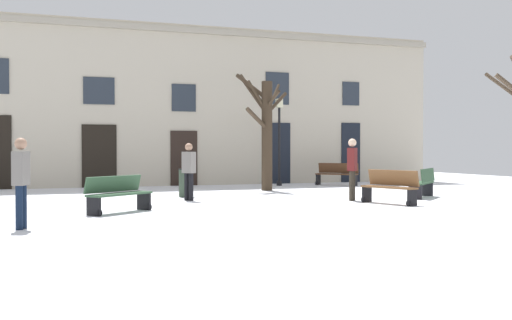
% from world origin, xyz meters
% --- Properties ---
extents(ground_plane, '(36.58, 36.58, 0.00)m').
position_xyz_m(ground_plane, '(0.00, 0.00, 0.00)').
color(ground_plane, white).
extents(building_facade, '(22.86, 0.60, 6.68)m').
position_xyz_m(building_facade, '(-0.02, 10.30, 3.38)').
color(building_facade, '#BCB29E').
rests_on(building_facade, ground).
extents(tree_near_facade, '(1.95, 2.02, 4.33)m').
position_xyz_m(tree_near_facade, '(1.87, 6.16, 2.28)').
color(tree_near_facade, '#382B1E').
rests_on(tree_near_facade, ground).
extents(streetlamp, '(0.30, 0.30, 3.65)m').
position_xyz_m(streetlamp, '(3.42, 8.63, 2.24)').
color(streetlamp, black).
rests_on(streetlamp, ground).
extents(litter_bin, '(0.47, 0.47, 0.90)m').
position_xyz_m(litter_bin, '(-1.62, 4.11, 0.46)').
color(litter_bin, '#2D3D2D').
rests_on(litter_bin, ground).
extents(bench_back_to_back_right, '(1.56, 1.49, 0.92)m').
position_xyz_m(bench_back_to_back_right, '(5.32, 1.31, 0.47)').
color(bench_back_to_back_right, '#2D4C33').
rests_on(bench_back_to_back_right, ground).
extents(bench_by_litter_bin, '(1.56, 1.61, 0.93)m').
position_xyz_m(bench_by_litter_bin, '(5.79, 8.08, 0.48)').
color(bench_by_litter_bin, '#51331E').
rests_on(bench_by_litter_bin, ground).
extents(bench_back_to_back_left, '(1.74, 1.51, 0.89)m').
position_xyz_m(bench_back_to_back_left, '(-4.30, -0.07, 0.46)').
color(bench_back_to_back_left, '#2D4C33').
rests_on(bench_back_to_back_left, ground).
extents(bench_near_center_tree, '(0.98, 1.77, 0.95)m').
position_xyz_m(bench_near_center_tree, '(3.15, -0.26, 0.49)').
color(bench_near_center_tree, brown).
rests_on(bench_near_center_tree, ground).
extents(person_near_bench, '(0.42, 0.43, 1.84)m').
position_xyz_m(person_near_bench, '(2.69, 1.08, 1.03)').
color(person_near_bench, '#2D271E').
rests_on(person_near_bench, ground).
extents(person_by_shop_door, '(0.35, 0.43, 1.76)m').
position_xyz_m(person_by_shop_door, '(-6.46, -2.57, 0.98)').
color(person_by_shop_door, black).
rests_on(person_by_shop_door, ground).
extents(person_strolling, '(0.39, 0.44, 1.70)m').
position_xyz_m(person_strolling, '(-1.86, 2.72, 0.95)').
color(person_strolling, black).
rests_on(person_strolling, ground).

